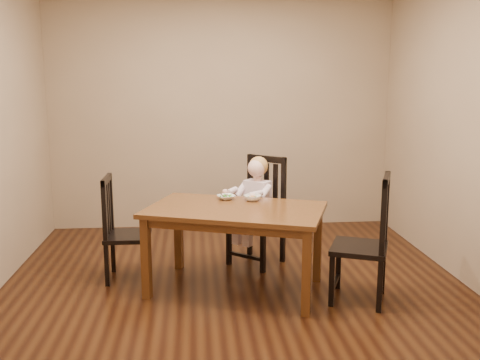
{
  "coord_description": "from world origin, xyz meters",
  "views": [
    {
      "loc": [
        -0.34,
        -4.31,
        1.76
      ],
      "look_at": [
        0.06,
        0.25,
        0.89
      ],
      "focal_mm": 40.0,
      "sensor_mm": 36.0,
      "label": 1
    }
  ],
  "objects": [
    {
      "name": "fork",
      "position": [
        -0.1,
        0.27,
        0.76
      ],
      "size": [
        0.06,
        0.12,
        0.05
      ],
      "rotation": [
        0.0,
        0.0,
        0.41
      ],
      "color": "silver",
      "rests_on": "bowl_peas"
    },
    {
      "name": "dining_table",
      "position": [
        0.0,
        -0.03,
        0.63
      ],
      "size": [
        1.63,
        1.29,
        0.71
      ],
      "rotation": [
        0.0,
        0.0,
        -0.34
      ],
      "color": "#492E11",
      "rests_on": "room"
    },
    {
      "name": "chair_child",
      "position": [
        0.28,
        0.64,
        0.49
      ],
      "size": [
        0.61,
        0.61,
        1.03
      ],
      "rotation": [
        0.0,
        0.0,
        2.45
      ],
      "color": "black",
      "rests_on": "room"
    },
    {
      "name": "chair_right",
      "position": [
        1.01,
        -0.36,
        0.49
      ],
      "size": [
        0.57,
        0.58,
        1.03
      ],
      "rotation": [
        0.0,
        0.0,
        1.17
      ],
      "color": "black",
      "rests_on": "room"
    },
    {
      "name": "toddler",
      "position": [
        0.25,
        0.6,
        0.63
      ],
      "size": [
        0.5,
        0.51,
        0.55
      ],
      "primitive_type": null,
      "rotation": [
        0.0,
        0.0,
        2.45
      ],
      "color": "silver",
      "rests_on": "chair_child"
    },
    {
      "name": "bowl_veg",
      "position": [
        0.17,
        0.21,
        0.74
      ],
      "size": [
        0.21,
        0.21,
        0.05
      ],
      "primitive_type": "imported",
      "rotation": [
        0.0,
        0.0,
        0.41
      ],
      "color": "white",
      "rests_on": "dining_table"
    },
    {
      "name": "room",
      "position": [
        0.0,
        0.0,
        1.35
      ],
      "size": [
        4.01,
        4.01,
        2.71
      ],
      "color": "#3C1E0C",
      "rests_on": "ground"
    },
    {
      "name": "chair_left",
      "position": [
        -0.98,
        0.31,
        0.44
      ],
      "size": [
        0.39,
        0.4,
        0.93
      ],
      "rotation": [
        0.0,
        0.0,
        -1.58
      ],
      "color": "black",
      "rests_on": "room"
    },
    {
      "name": "bowl_peas",
      "position": [
        -0.06,
        0.28,
        0.73
      ],
      "size": [
        0.19,
        0.19,
        0.04
      ],
      "primitive_type": "imported",
      "rotation": [
        0.0,
        0.0,
        0.28
      ],
      "color": "white",
      "rests_on": "dining_table"
    }
  ]
}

